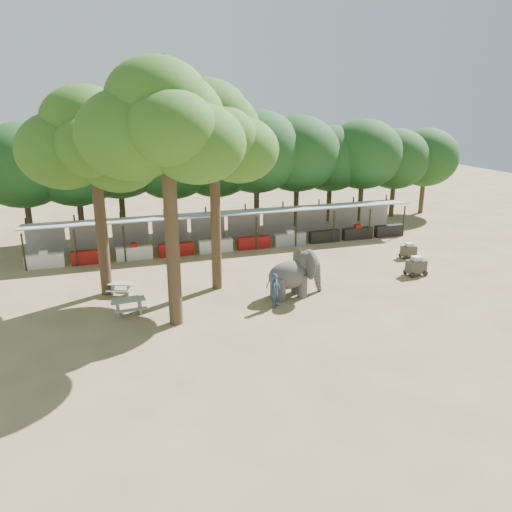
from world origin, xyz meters
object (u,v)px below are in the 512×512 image
object	(u,v)px
cart_front	(416,266)
elephant	(295,274)
picnic_table_near	(129,304)
picnic_table_far	(121,287)
cart_back	(409,250)
yard_tree_back	(210,134)
yard_tree_center	(162,125)
yard_tree_left	(90,142)
handler	(275,290)

from	to	relation	value
cart_front	elephant	bearing A→B (deg)	-175.59
picnic_table_near	picnic_table_far	distance (m)	2.87
elephant	cart_back	bearing A→B (deg)	16.54
yard_tree_back	picnic_table_near	xyz separation A→B (m)	(-4.93, -2.41, -8.02)
yard_tree_back	elephant	size ratio (longest dim) A/B	3.40
yard_tree_center	yard_tree_left	bearing A→B (deg)	120.96
handler	yard_tree_left	bearing A→B (deg)	98.30
yard_tree_left	cart_front	bearing A→B (deg)	-8.93
yard_tree_center	yard_tree_back	size ratio (longest dim) A/B	1.06
elephant	picnic_table_near	bearing A→B (deg)	173.17
yard_tree_back	picnic_table_near	distance (m)	9.72
yard_tree_left	handler	distance (m)	12.07
cart_front	handler	bearing A→B (deg)	-169.89
yard_tree_left	cart_back	bearing A→B (deg)	0.98
yard_tree_back	picnic_table_far	distance (m)	9.60
yard_tree_left	yard_tree_center	size ratio (longest dim) A/B	0.92
yard_tree_back	picnic_table_near	bearing A→B (deg)	-153.95
yard_tree_back	cart_back	size ratio (longest dim) A/B	10.36
picnic_table_far	elephant	bearing A→B (deg)	2.60
yard_tree_left	cart_front	xyz separation A→B (m)	(18.18, -2.86, -7.60)
handler	cart_front	world-z (taller)	handler
handler	yard_tree_back	bearing A→B (deg)	69.77
picnic_table_far	picnic_table_near	bearing A→B (deg)	-64.61
cart_front	yard_tree_back	bearing A→B (deg)	170.29
yard_tree_back	cart_front	world-z (taller)	yard_tree_back
yard_tree_left	yard_tree_back	world-z (taller)	yard_tree_back
yard_tree_back	picnic_table_near	size ratio (longest dim) A/B	6.62
yard_tree_center	picnic_table_near	bearing A→B (deg)	140.53
yard_tree_left	cart_front	distance (m)	19.91
yard_tree_back	elephant	xyz separation A→B (m)	(3.90, -2.65, -7.28)
handler	picnic_table_far	distance (m)	8.59
yard_tree_back	cart_back	xyz separation A→B (m)	(13.84, 1.34, -8.02)
elephant	yard_tree_center	bearing A→B (deg)	-174.19
elephant	handler	size ratio (longest dim) A/B	1.84
yard_tree_center	yard_tree_back	distance (m)	5.04
yard_tree_center	picnic_table_near	world-z (taller)	yard_tree_center
handler	cart_back	size ratio (longest dim) A/B	1.66
yard_tree_back	handler	size ratio (longest dim) A/B	6.25
yard_tree_back	yard_tree_left	bearing A→B (deg)	170.54
yard_tree_center	handler	world-z (taller)	yard_tree_center
elephant	handler	xyz separation A→B (m)	(-1.57, -1.15, -0.35)
yard_tree_center	picnic_table_near	distance (m)	9.04
picnic_table_far	cart_front	size ratio (longest dim) A/B	1.34
handler	elephant	bearing A→B (deg)	-15.45
elephant	handler	bearing A→B (deg)	-148.99
handler	cart_back	xyz separation A→B (m)	(11.51, 5.14, -0.39)
handler	picnic_table_far	xyz separation A→B (m)	(-7.45, 4.25, -0.47)
handler	picnic_table_far	bearing A→B (deg)	98.54
elephant	cart_front	size ratio (longest dim) A/B	2.67
picnic_table_near	elephant	bearing A→B (deg)	-6.00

